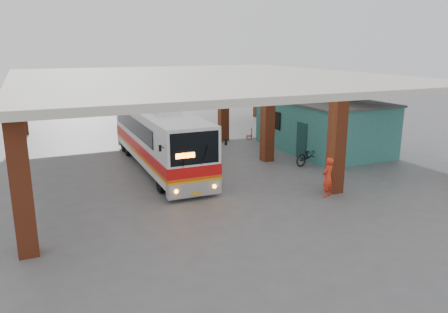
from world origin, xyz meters
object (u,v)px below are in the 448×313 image
object	(u,v)px
red_chair	(250,134)
coach_bus	(159,138)
motorcycle	(310,155)
pedestrian	(328,177)

from	to	relation	value
red_chair	coach_bus	bearing A→B (deg)	-129.94
coach_bus	motorcycle	distance (m)	8.21
red_chair	pedestrian	bearing A→B (deg)	-82.50
motorcycle	pedestrian	world-z (taller)	pedestrian
coach_bus	pedestrian	world-z (taller)	coach_bus
coach_bus	red_chair	xyz separation A→B (m)	(7.86, 4.62, -1.30)
coach_bus	red_chair	distance (m)	9.21
pedestrian	red_chair	distance (m)	12.31
motorcycle	red_chair	size ratio (longest dim) A/B	2.80
motorcycle	pedestrian	bearing A→B (deg)	140.14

